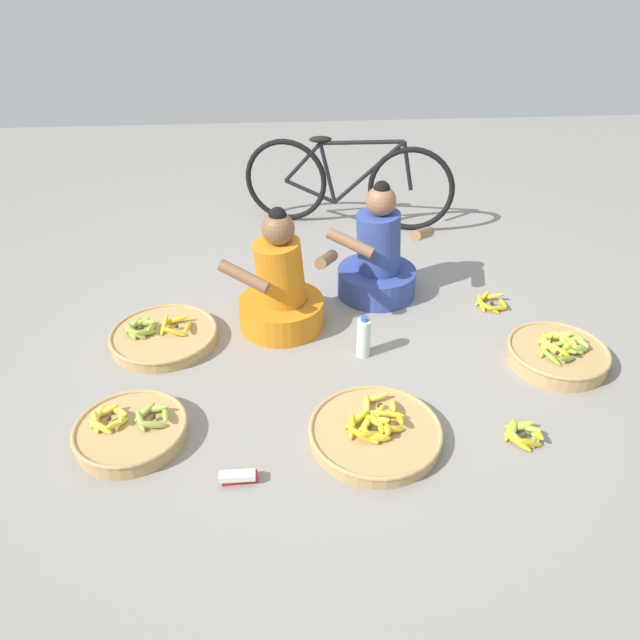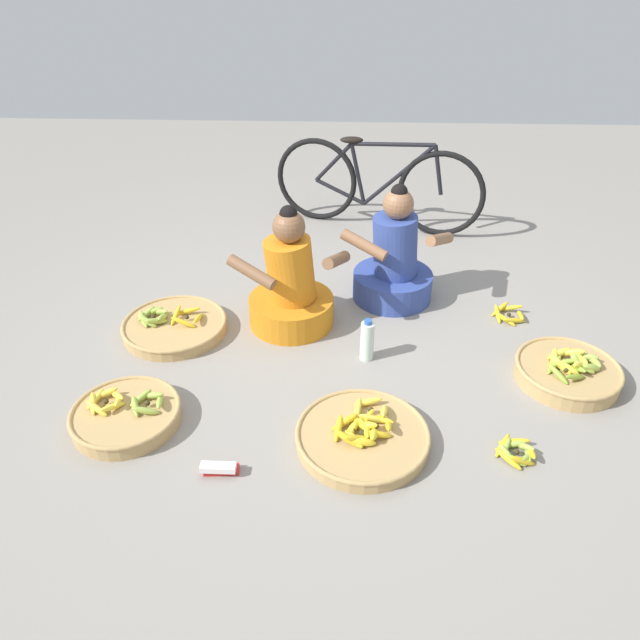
{
  "view_description": "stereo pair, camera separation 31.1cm",
  "coord_description": "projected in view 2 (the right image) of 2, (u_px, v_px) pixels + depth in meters",
  "views": [
    {
      "loc": [
        -0.2,
        -2.8,
        2.06
      ],
      "look_at": [
        0.0,
        -0.2,
        0.35
      ],
      "focal_mm": 33.47,
      "sensor_mm": 36.0,
      "label": 1
    },
    {
      "loc": [
        0.11,
        -2.81,
        2.06
      ],
      "look_at": [
        0.0,
        -0.2,
        0.35
      ],
      "focal_mm": 33.47,
      "sensor_mm": 36.0,
      "label": 2
    }
  ],
  "objects": [
    {
      "name": "loose_bananas_front_center",
      "position": [
        508.0,
        314.0,
        3.76
      ],
      "size": [
        0.22,
        0.23,
        0.09
      ],
      "color": "gold",
      "rests_on": "ground"
    },
    {
      "name": "packet_carton_stack",
      "position": [
        220.0,
        469.0,
        2.68
      ],
      "size": [
        0.17,
        0.07,
        0.06
      ],
      "color": "red",
      "rests_on": "ground"
    },
    {
      "name": "water_bottle",
      "position": [
        367.0,
        341.0,
        3.36
      ],
      "size": [
        0.08,
        0.08,
        0.26
      ],
      "color": "silver",
      "rests_on": "ground"
    },
    {
      "name": "bicycle_leaning",
      "position": [
        377.0,
        185.0,
        4.75
      ],
      "size": [
        1.65,
        0.51,
        0.73
      ],
      "color": "black",
      "rests_on": "ground"
    },
    {
      "name": "banana_basket_back_right",
      "position": [
        174.0,
        326.0,
        3.62
      ],
      "size": [
        0.63,
        0.63,
        0.15
      ],
      "color": "tan",
      "rests_on": "ground"
    },
    {
      "name": "banana_basket_near_vendor",
      "position": [
        568.0,
        371.0,
        3.22
      ],
      "size": [
        0.56,
        0.56,
        0.18
      ],
      "color": "tan",
      "rests_on": "ground"
    },
    {
      "name": "banana_basket_front_right",
      "position": [
        362.0,
        436.0,
        2.83
      ],
      "size": [
        0.64,
        0.64,
        0.14
      ],
      "color": "tan",
      "rests_on": "ground"
    },
    {
      "name": "loose_bananas_mid_left",
      "position": [
        516.0,
        452.0,
        2.77
      ],
      "size": [
        0.2,
        0.22,
        0.09
      ],
      "color": "#9EB747",
      "rests_on": "ground"
    },
    {
      "name": "vendor_woman_behind",
      "position": [
        394.0,
        264.0,
        3.85
      ],
      "size": [
        0.73,
        0.52,
        0.79
      ],
      "color": "#334793",
      "rests_on": "ground"
    },
    {
      "name": "vendor_woman_front",
      "position": [
        291.0,
        288.0,
        3.6
      ],
      "size": [
        0.71,
        0.54,
        0.78
      ],
      "color": "orange",
      "rests_on": "ground"
    },
    {
      "name": "ground_plane",
      "position": [
        321.0,
        351.0,
        3.48
      ],
      "size": [
        10.0,
        10.0,
        0.0
      ],
      "primitive_type": "plane",
      "color": "gray"
    },
    {
      "name": "banana_basket_near_bicycle",
      "position": [
        126.0,
        415.0,
        2.95
      ],
      "size": [
        0.54,
        0.54,
        0.14
      ],
      "color": "tan",
      "rests_on": "ground"
    }
  ]
}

